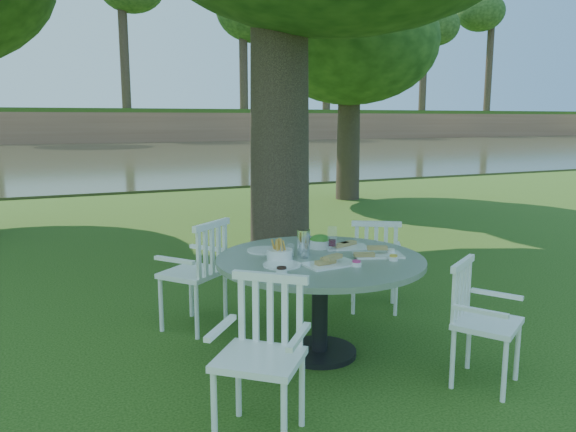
% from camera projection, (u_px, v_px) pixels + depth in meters
% --- Properties ---
extents(ground, '(140.00, 140.00, 0.00)m').
position_uv_depth(ground, '(297.00, 307.00, 5.32)').
color(ground, '#1C3D0C').
rests_on(ground, ground).
extents(table, '(1.54, 1.54, 0.76)m').
position_uv_depth(table, '(320.00, 274.00, 4.16)').
color(table, black).
rests_on(table, ground).
extents(chair_ne, '(0.58, 0.57, 0.87)m').
position_uv_depth(chair_ne, '(375.00, 258.00, 5.12)').
color(chair_ne, white).
rests_on(chair_ne, ground).
extents(chair_nw, '(0.64, 0.64, 0.93)m').
position_uv_depth(chair_nw, '(202.00, 266.00, 4.69)').
color(chair_nw, white).
rests_on(chair_nw, ground).
extents(chair_sw, '(0.62, 0.61, 0.89)m').
position_uv_depth(chair_sw, '(264.00, 342.00, 3.16)').
color(chair_sw, white).
rests_on(chair_sw, ground).
extents(chair_se, '(0.56, 0.56, 0.83)m').
position_uv_depth(chair_se, '(475.00, 312.00, 3.75)').
color(chair_se, white).
rests_on(chair_se, ground).
extents(tableware, '(1.10, 0.84, 0.19)m').
position_uv_depth(tableware, '(312.00, 251.00, 4.18)').
color(tableware, white).
rests_on(tableware, table).
extents(river, '(100.00, 28.00, 0.12)m').
position_uv_depth(river, '(89.00, 157.00, 26.04)').
color(river, '#30331E').
rests_on(river, ground).
extents(far_bank, '(100.00, 18.00, 15.20)m').
position_uv_depth(far_bank, '(66.00, 43.00, 41.23)').
color(far_bank, '#905B43').
rests_on(far_bank, ground).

